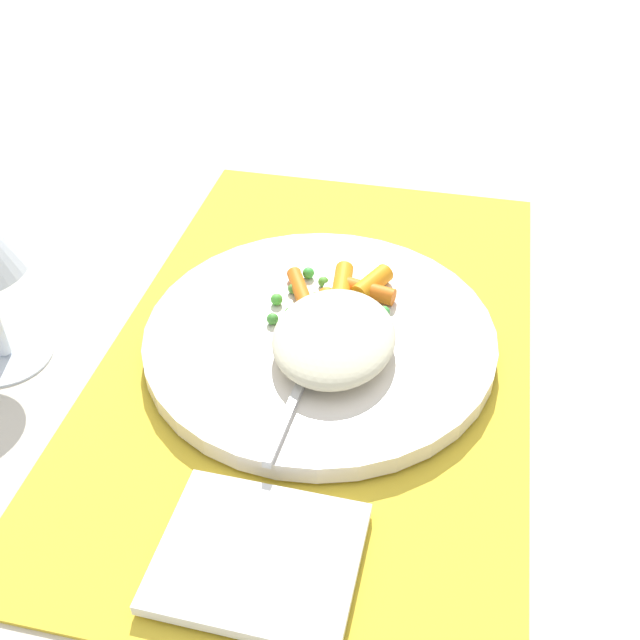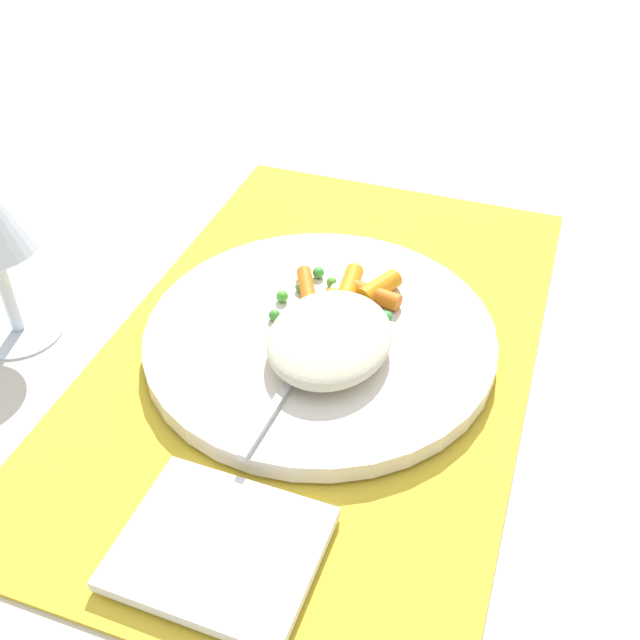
# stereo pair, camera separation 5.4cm
# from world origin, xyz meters

# --- Properties ---
(ground_plane) EXTENTS (2.40, 2.40, 0.00)m
(ground_plane) POSITION_xyz_m (0.00, 0.00, 0.00)
(ground_plane) COLOR beige
(placemat) EXTENTS (0.52, 0.32, 0.01)m
(placemat) POSITION_xyz_m (0.00, 0.00, 0.00)
(placemat) COLOR gold
(placemat) RESTS_ON ground_plane
(plate) EXTENTS (0.27, 0.27, 0.01)m
(plate) POSITION_xyz_m (0.00, 0.00, 0.01)
(plate) COLOR silver
(plate) RESTS_ON placemat
(rice_mound) EXTENTS (0.11, 0.09, 0.03)m
(rice_mound) POSITION_xyz_m (-0.02, -0.02, 0.04)
(rice_mound) COLOR beige
(rice_mound) RESTS_ON plate
(carrot_portion) EXTENTS (0.09, 0.09, 0.02)m
(carrot_portion) POSITION_xyz_m (0.04, -0.01, 0.03)
(carrot_portion) COLOR orange
(carrot_portion) RESTS_ON plate
(pea_scatter) EXTENTS (0.07, 0.10, 0.01)m
(pea_scatter) POSITION_xyz_m (0.03, 0.00, 0.03)
(pea_scatter) COLOR #5A9238
(pea_scatter) RESTS_ON plate
(fork) EXTENTS (0.20, 0.02, 0.01)m
(fork) POSITION_xyz_m (-0.02, 0.00, 0.02)
(fork) COLOR #B7B7B7
(fork) RESTS_ON plate
(napkin) EXTENTS (0.10, 0.12, 0.01)m
(napkin) POSITION_xyz_m (-0.19, -0.01, 0.01)
(napkin) COLOR white
(napkin) RESTS_ON placemat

